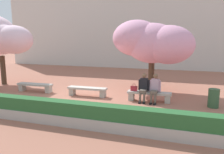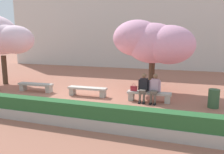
{
  "view_description": "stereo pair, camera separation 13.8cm",
  "coord_description": "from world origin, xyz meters",
  "views": [
    {
      "loc": [
        4.38,
        -9.68,
        2.81
      ],
      "look_at": [
        1.23,
        0.2,
        1.0
      ],
      "focal_mm": 35.0,
      "sensor_mm": 36.0,
      "label": 1
    },
    {
      "loc": [
        4.51,
        -9.64,
        2.81
      ],
      "look_at": [
        1.23,
        0.2,
        1.0
      ],
      "focal_mm": 35.0,
      "sensor_mm": 36.0,
      "label": 2
    }
  ],
  "objects": [
    {
      "name": "stone_bench_west_end",
      "position": [
        -3.07,
        0.0,
        0.31
      ],
      "size": [
        1.99,
        0.49,
        0.45
      ],
      "color": "#ADA89E",
      "rests_on": "ground"
    },
    {
      "name": "building_facade",
      "position": [
        0.0,
        12.95,
        5.09
      ],
      "size": [
        28.0,
        4.0,
        10.18
      ],
      "primitive_type": "cube",
      "color": "beige",
      "rests_on": "ground"
    },
    {
      "name": "handbag",
      "position": [
        2.36,
        -0.02,
        0.58
      ],
      "size": [
        0.3,
        0.15,
        0.34
      ],
      "color": "#A3232D",
      "rests_on": "stone_bench_center"
    },
    {
      "name": "cherry_tree_main",
      "position": [
        2.85,
        2.08,
        2.65
      ],
      "size": [
        4.32,
        3.01,
        3.83
      ],
      "color": "#473323",
      "rests_on": "ground"
    },
    {
      "name": "stone_bench_near_west",
      "position": [
        -0.0,
        0.0,
        0.31
      ],
      "size": [
        1.99,
        0.49,
        0.45
      ],
      "color": "#ADA89E",
      "rests_on": "ground"
    },
    {
      "name": "person_seated_right",
      "position": [
        3.31,
        -0.05,
        0.7
      ],
      "size": [
        0.51,
        0.7,
        1.29
      ],
      "color": "black",
      "rests_on": "ground"
    },
    {
      "name": "person_seated_left",
      "position": [
        2.81,
        -0.05,
        0.7
      ],
      "size": [
        0.51,
        0.69,
        1.29
      ],
      "color": "black",
      "rests_on": "ground"
    },
    {
      "name": "trash_bin",
      "position": [
        5.74,
        -0.06,
        0.39
      ],
      "size": [
        0.44,
        0.44,
        0.78
      ],
      "primitive_type": "cylinder",
      "color": "#2D5133",
      "rests_on": "ground"
    },
    {
      "name": "ground_plane",
      "position": [
        0.0,
        0.0,
        0.0
      ],
      "size": [
        100.0,
        100.0,
        0.0
      ],
      "primitive_type": "plane",
      "color": "#9E604C"
    },
    {
      "name": "stone_bench_center",
      "position": [
        3.07,
        0.0,
        0.31
      ],
      "size": [
        1.99,
        0.49,
        0.45
      ],
      "color": "#ADA89E",
      "rests_on": "ground"
    },
    {
      "name": "planter_hedge_foreground",
      "position": [
        0.0,
        -3.58,
        0.39
      ],
      "size": [
        12.02,
        0.5,
        0.8
      ],
      "color": "#ADA89E",
      "rests_on": "ground"
    }
  ]
}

